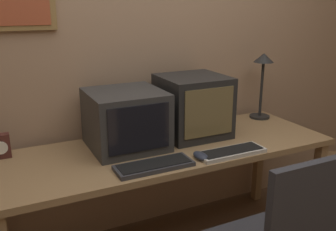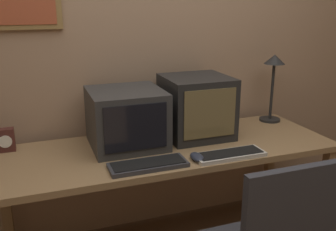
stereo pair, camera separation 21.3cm
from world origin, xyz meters
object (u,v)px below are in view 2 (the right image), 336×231
(keyboard_side, at_px, (229,155))
(desk_clock, at_px, (5,140))
(monitor_left, at_px, (126,118))
(keyboard_main, at_px, (148,165))
(monitor_right, at_px, (196,107))
(mouse_near_keyboard, at_px, (197,157))
(desk_lamp, at_px, (273,74))

(keyboard_side, bearing_deg, desk_clock, 156.23)
(monitor_left, relative_size, keyboard_main, 1.05)
(monitor_right, relative_size, desk_clock, 2.97)
(keyboard_side, xyz_separation_m, desk_clock, (-1.14, 0.50, 0.05))
(monitor_left, height_order, monitor_right, monitor_right)
(monitor_right, distance_m, mouse_near_keyboard, 0.43)
(keyboard_side, height_order, desk_lamp, desk_lamp)
(monitor_left, height_order, keyboard_side, monitor_left)
(monitor_left, relative_size, mouse_near_keyboard, 3.52)
(monitor_left, relative_size, keyboard_side, 1.07)
(mouse_near_keyboard, bearing_deg, keyboard_side, -5.25)
(keyboard_main, height_order, mouse_near_keyboard, mouse_near_keyboard)
(monitor_left, height_order, desk_lamp, desk_lamp)
(keyboard_side, bearing_deg, keyboard_main, 176.84)
(desk_lamp, bearing_deg, monitor_left, -173.90)
(monitor_left, relative_size, monitor_right, 1.07)
(monitor_left, height_order, mouse_near_keyboard, monitor_left)
(monitor_right, bearing_deg, keyboard_main, -140.03)
(keyboard_main, xyz_separation_m, desk_clock, (-0.69, 0.48, 0.05))
(keyboard_main, bearing_deg, monitor_right, 39.97)
(monitor_left, distance_m, desk_lamp, 1.09)
(keyboard_main, height_order, desk_lamp, desk_lamp)
(mouse_near_keyboard, xyz_separation_m, desk_clock, (-0.96, 0.49, 0.05))
(monitor_right, height_order, mouse_near_keyboard, monitor_right)
(desk_clock, distance_m, desk_lamp, 1.75)
(keyboard_side, xyz_separation_m, desk_lamp, (0.59, 0.48, 0.32))
(desk_lamp, bearing_deg, desk_clock, 179.22)
(monitor_right, bearing_deg, mouse_near_keyboard, -113.00)
(mouse_near_keyboard, bearing_deg, monitor_left, 130.02)
(monitor_left, distance_m, monitor_right, 0.45)
(desk_clock, bearing_deg, monitor_left, -11.68)
(monitor_right, bearing_deg, keyboard_side, -85.25)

